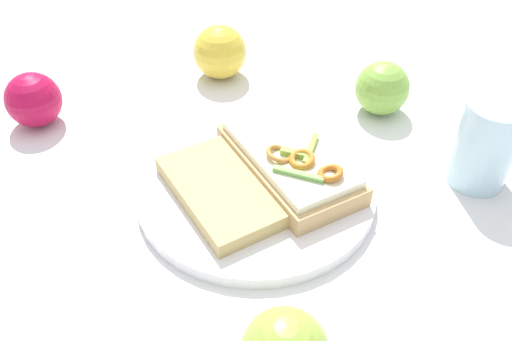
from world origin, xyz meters
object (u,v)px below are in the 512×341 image
object	(u,v)px
apple_0	(33,100)
drinking_glass	(486,144)
plate	(256,189)
bread_slice_side	(221,190)
apple_2	(220,52)
apple_3	(382,88)
sandwich	(290,161)

from	to	relation	value
apple_0	drinking_glass	xyz separation A→B (m)	(-0.01, 0.57, 0.02)
plate	bread_slice_side	world-z (taller)	bread_slice_side
apple_0	apple_2	distance (m)	0.27
apple_0	apple_3	xyz separation A→B (m)	(-0.13, 0.45, 0.00)
bread_slice_side	apple_3	size ratio (longest dim) A/B	2.14
plate	drinking_glass	world-z (taller)	drinking_glass
plate	bread_slice_side	distance (m)	0.05
apple_2	apple_3	size ratio (longest dim) A/B	1.09
apple_2	apple_3	xyz separation A→B (m)	(0.04, 0.24, -0.00)
apple_2	drinking_glass	xyz separation A→B (m)	(0.16, 0.36, 0.01)
sandwich	drinking_glass	bearing A→B (deg)	62.17
plate	apple_0	world-z (taller)	apple_0
sandwich	bread_slice_side	size ratio (longest dim) A/B	1.28
apple_0	sandwich	bearing A→B (deg)	82.98
apple_0	apple_2	world-z (taller)	apple_2
apple_2	apple_3	world-z (taller)	apple_2
apple_0	apple_3	distance (m)	0.47
plate	drinking_glass	size ratio (longest dim) A/B	2.57
apple_2	plate	bearing A→B (deg)	24.55
drinking_glass	apple_0	bearing A→B (deg)	-88.78
sandwich	apple_3	bearing A→B (deg)	109.25
apple_3	bread_slice_side	bearing A→B (deg)	-34.56
plate	apple_2	size ratio (longest dim) A/B	3.43
plate	apple_2	distance (m)	0.27
sandwich	bread_slice_side	xyz separation A→B (m)	(0.06, -0.07, -0.01)
plate	drinking_glass	distance (m)	0.27
bread_slice_side	drinking_glass	size ratio (longest dim) A/B	1.48
bread_slice_side	apple_2	size ratio (longest dim) A/B	1.97
plate	apple_2	world-z (taller)	apple_2
bread_slice_side	apple_0	distance (m)	0.30
bread_slice_side	apple_2	world-z (taller)	apple_2
plate	apple_3	size ratio (longest dim) A/B	3.73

